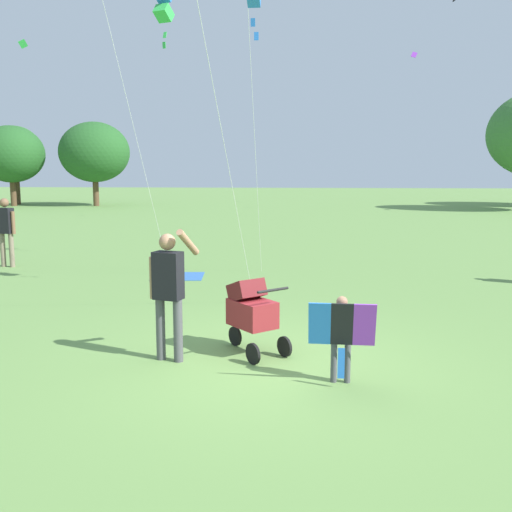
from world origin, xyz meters
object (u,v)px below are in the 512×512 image
Objects in this scene: stroller at (251,310)px; kite_orange_delta at (163,5)px; person_red_shirt at (6,227)px; person_adult_flyer at (168,285)px; child_with_butterfly_kite at (341,331)px; picnic_blanket at (178,276)px.

kite_orange_delta is at bearing 112.35° from stroller.
kite_orange_delta reaches higher than person_red_shirt.
person_adult_flyer reaches higher than person_red_shirt.
stroller is at bearing 20.10° from person_adult_flyer.
child_with_butterfly_kite is 0.59× the size of person_adult_flyer.
child_with_butterfly_kite is 10.89m from person_red_shirt.
picnic_blanket is (0.28, -0.36, -6.06)m from kite_orange_delta.
kite_orange_delta is at bearing -8.95° from person_red_shirt.
stroller is at bearing -44.26° from person_red_shirt.
person_red_shirt is (-5.62, 6.88, 0.01)m from person_adult_flyer.
person_red_shirt is at bearing 129.25° from person_adult_flyer.
person_adult_flyer is 8.12m from kite_orange_delta.
kite_orange_delta is at bearing 127.91° from picnic_blanket.
stroller is (1.05, 0.38, -0.41)m from person_adult_flyer.
kite_orange_delta is 3.75× the size of person_red_shirt.
kite_orange_delta is (-1.35, 6.21, 5.05)m from person_adult_flyer.
child_with_butterfly_kite is 2.32m from person_adult_flyer.
person_red_shirt is (-7.81, 7.58, 0.38)m from child_with_butterfly_kite.
person_red_shirt is 4.78m from picnic_blanket.
person_red_shirt is (-6.67, 6.50, 0.41)m from stroller.
child_with_butterfly_kite is 0.90× the size of picnic_blanket.
child_with_butterfly_kite is 1.57m from stroller.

